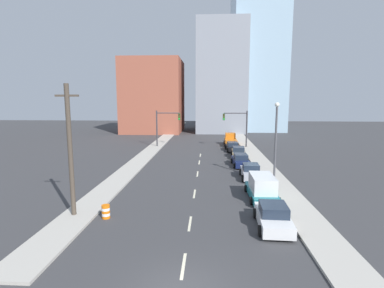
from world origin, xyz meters
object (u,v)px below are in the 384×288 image
traffic_barrel (106,212)px  sedan_black (232,147)px  traffic_signal_right (240,124)px  box_truck_teal (262,188)px  street_lamp (276,137)px  pickup_truck_orange (230,140)px  sedan_silver (251,172)px  utility_pole_left_near (70,150)px  sedan_navy (241,160)px  sedan_white (273,217)px  sedan_tan (238,153)px  traffic_signal_left (164,124)px

traffic_barrel → sedan_black: bearing=68.7°
traffic_signal_right → box_truck_teal: size_ratio=1.18×
traffic_signal_right → street_lamp: size_ratio=0.79×
traffic_barrel → pickup_truck_orange: (10.94, 33.53, 0.39)m
box_truck_teal → sedan_silver: bearing=89.5°
street_lamp → utility_pole_left_near: bearing=-149.2°
traffic_barrel → sedan_navy: 20.31m
sedan_white → sedan_tan: bearing=92.1°
sedan_tan → traffic_barrel: bearing=-113.7°
sedan_white → utility_pole_left_near: bearing=178.2°
street_lamp → sedan_black: street_lamp is taller
traffic_signal_left → street_lamp: 25.63m
sedan_navy → sedan_black: (-0.19, 10.72, -0.03)m
street_lamp → sedan_white: 11.36m
utility_pole_left_near → traffic_barrel: (2.34, -0.14, -4.25)m
utility_pole_left_near → sedan_navy: bearing=51.7°
traffic_barrel → street_lamp: size_ratio=0.12×
utility_pole_left_near → pickup_truck_orange: bearing=68.3°
traffic_signal_right → sedan_navy: (-1.24, -13.92, -3.34)m
utility_pole_left_near → sedan_white: 14.22m
traffic_barrel → box_truck_teal: 12.46m
sedan_navy → pickup_truck_orange: (-0.09, 16.48, 0.19)m
box_truck_teal → utility_pole_left_near: bearing=-162.2°
sedan_silver → sedan_navy: bearing=95.3°
street_lamp → sedan_tan: size_ratio=1.72×
box_truck_teal → sedan_silver: size_ratio=1.22×
traffic_barrel → box_truck_teal: size_ratio=0.18×
sedan_white → sedan_navy: bearing=93.0°
sedan_white → box_truck_teal: 5.60m
sedan_navy → traffic_signal_left: bearing=127.8°
traffic_signal_right → sedan_silver: bearing=-92.3°
sedan_black → traffic_barrel: bearing=-114.0°
traffic_barrel → sedan_navy: size_ratio=0.20×
traffic_signal_left → sedan_white: (11.88, -31.79, -3.32)m
street_lamp → sedan_black: (-2.70, 18.16, -3.95)m
utility_pole_left_near → box_truck_teal: (13.84, 4.63, -3.79)m
sedan_tan → traffic_signal_left: bearing=147.4°
traffic_barrel → pickup_truck_orange: pickup_truck_orange is taller
traffic_signal_right → sedan_navy: traffic_signal_right is taller
sedan_tan → sedan_black: bearing=97.8°
traffic_signal_left → sedan_navy: size_ratio=1.31×
utility_pole_left_near → traffic_barrel: utility_pole_left_near is taller
street_lamp → sedan_navy: street_lamp is taller
sedan_tan → sedan_white: bearing=-87.1°
sedan_white → sedan_navy: sedan_white is taller
traffic_barrel → sedan_black: (10.84, 27.77, 0.17)m
sedan_tan → sedan_black: sedan_tan is taller
sedan_silver → utility_pole_left_near: bearing=-140.3°
traffic_signal_right → sedan_white: bearing=-91.8°
sedan_tan → sedan_navy: bearing=-89.8°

